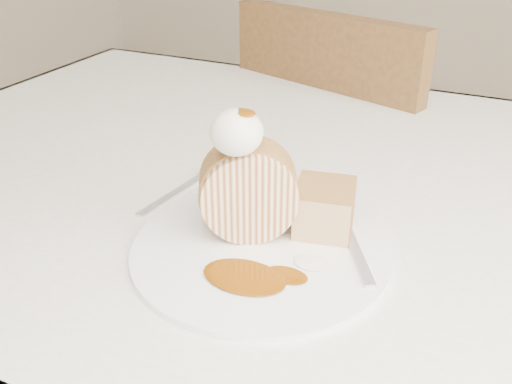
% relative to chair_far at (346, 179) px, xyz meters
% --- Properties ---
extents(table, '(1.40, 0.90, 0.75)m').
position_rel_chair_far_xyz_m(table, '(0.11, -0.48, 0.15)').
color(table, white).
rests_on(table, ground).
extents(chair_far, '(0.53, 0.53, 0.89)m').
position_rel_chair_far_xyz_m(chair_far, '(0.00, 0.00, 0.00)').
color(chair_far, brown).
rests_on(chair_far, ground).
extents(plate, '(0.32, 0.32, 0.01)m').
position_rel_chair_far_xyz_m(plate, '(0.09, -0.67, 0.25)').
color(plate, white).
rests_on(plate, table).
extents(roulade_slice, '(0.12, 0.10, 0.10)m').
position_rel_chair_far_xyz_m(roulade_slice, '(0.07, -0.65, 0.30)').
color(roulade_slice, '#FBE4AF').
rests_on(roulade_slice, plate).
extents(cake_chunk, '(0.07, 0.07, 0.05)m').
position_rel_chair_far_xyz_m(cake_chunk, '(0.14, -0.62, 0.28)').
color(cake_chunk, '#A77C3F').
rests_on(cake_chunk, plate).
extents(whipped_cream, '(0.05, 0.05, 0.05)m').
position_rel_chair_far_xyz_m(whipped_cream, '(0.07, -0.67, 0.38)').
color(whipped_cream, white).
rests_on(whipped_cream, roulade_slice).
extents(caramel_drizzle, '(0.03, 0.02, 0.01)m').
position_rel_chair_far_xyz_m(caramel_drizzle, '(0.07, -0.67, 0.40)').
color(caramel_drizzle, '#6E3504').
rests_on(caramel_drizzle, whipped_cream).
extents(caramel_pool, '(0.09, 0.07, 0.00)m').
position_rel_chair_far_xyz_m(caramel_pool, '(0.10, -0.73, 0.25)').
color(caramel_pool, '#6E3504').
rests_on(caramel_pool, plate).
extents(fork, '(0.10, 0.15, 0.00)m').
position_rel_chair_far_xyz_m(fork, '(0.19, -0.64, 0.25)').
color(fork, silver).
rests_on(fork, plate).
extents(spoon, '(0.04, 0.15, 0.00)m').
position_rel_chair_far_xyz_m(spoon, '(-0.06, -0.61, 0.24)').
color(spoon, silver).
rests_on(spoon, table).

